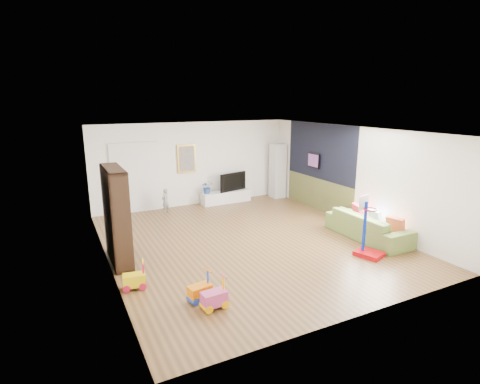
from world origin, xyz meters
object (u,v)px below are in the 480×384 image
media_console (226,197)px  sofa (368,226)px  basketball_hoop (371,227)px  bookshelf (116,216)px

media_console → sofa: (1.76, -4.66, 0.13)m
media_console → sofa: 4.99m
media_console → basketball_hoop: (0.98, -5.51, 0.49)m
media_console → bookshelf: bearing=-142.9°
sofa → media_console: bearing=20.7°
media_console → basketball_hoop: bearing=-82.0°
bookshelf → sofa: size_ratio=0.92×
media_console → bookshelf: bookshelf is taller
media_console → sofa: sofa is taller
media_console → sofa: bearing=-71.4°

